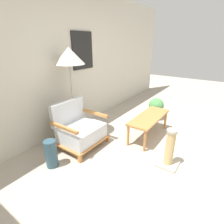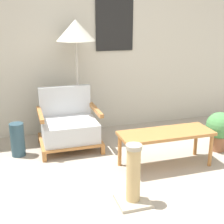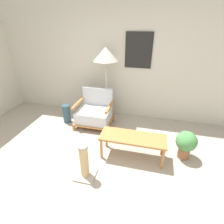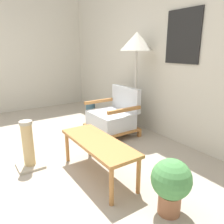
{
  "view_description": "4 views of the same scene",
  "coord_description": "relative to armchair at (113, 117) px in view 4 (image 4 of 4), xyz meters",
  "views": [
    {
      "loc": [
        -2.3,
        -0.22,
        1.73
      ],
      "look_at": [
        0.07,
        1.43,
        0.55
      ],
      "focal_mm": 28.0,
      "sensor_mm": 36.0,
      "label": 1
    },
    {
      "loc": [
        -1.01,
        -2.07,
        1.69
      ],
      "look_at": [
        0.07,
        1.43,
        0.55
      ],
      "focal_mm": 50.0,
      "sensor_mm": 36.0,
      "label": 2
    },
    {
      "loc": [
        0.79,
        -1.43,
        2.12
      ],
      "look_at": [
        0.07,
        1.43,
        0.55
      ],
      "focal_mm": 28.0,
      "sensor_mm": 36.0,
      "label": 3
    },
    {
      "loc": [
        2.47,
        -0.19,
        1.39
      ],
      "look_at": [
        0.07,
        1.43,
        0.55
      ],
      "focal_mm": 35.0,
      "sensor_mm": 36.0,
      "label": 4
    }
  ],
  "objects": [
    {
      "name": "coffee_table",
      "position": [
        0.97,
        -0.86,
        0.07
      ],
      "size": [
        1.08,
        0.4,
        0.42
      ],
      "color": "#B2753D",
      "rests_on": "ground_plane"
    },
    {
      "name": "armchair",
      "position": [
        0.0,
        0.0,
        0.0
      ],
      "size": [
        0.78,
        0.67,
        0.78
      ],
      "color": "#B2753D",
      "rests_on": "ground_plane"
    },
    {
      "name": "potted_plant",
      "position": [
        1.84,
        -0.66,
        0.0
      ],
      "size": [
        0.35,
        0.35,
        0.51
      ],
      "color": "#935B3D",
      "rests_on": "ground_plane"
    },
    {
      "name": "scratching_post",
      "position": [
        0.35,
        -1.46,
        -0.05
      ],
      "size": [
        0.3,
        0.3,
        0.59
      ],
      "color": "#B2A893",
      "rests_on": "ground_plane"
    },
    {
      "name": "ground_plane",
      "position": [
        0.41,
        -1.78,
        -0.3
      ],
      "size": [
        14.0,
        14.0,
        0.0
      ],
      "primitive_type": "plane",
      "color": "#A89E8E"
    },
    {
      "name": "wall_back",
      "position": [
        0.42,
        0.65,
        1.05
      ],
      "size": [
        8.0,
        0.09,
        2.7
      ],
      "color": "beige",
      "rests_on": "ground_plane"
    },
    {
      "name": "vase",
      "position": [
        -0.66,
        -0.07,
        -0.09
      ],
      "size": [
        0.17,
        0.17,
        0.42
      ],
      "primitive_type": "cylinder",
      "color": "#2D4C5B",
      "rests_on": "ground_plane"
    },
    {
      "name": "floor_lamp",
      "position": [
        0.19,
        0.31,
        1.15
      ],
      "size": [
        0.51,
        0.51,
        1.64
      ],
      "color": "#B7B2A8",
      "rests_on": "ground_plane"
    }
  ]
}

